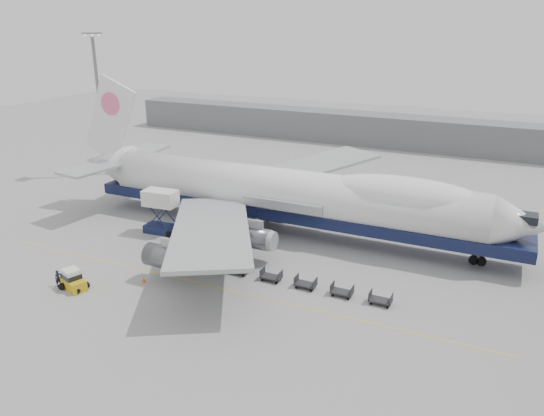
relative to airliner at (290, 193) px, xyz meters
The scene contains 16 objects.
ground 13.27m from the airliner, 93.08° to the right, with size 260.00×260.00×0.00m, color gray.
apron_line 18.87m from the airliner, 92.05° to the right, with size 60.00×0.15×0.01m, color gold.
hangar 59.01m from the airliner, 100.40° to the left, with size 110.00×8.00×7.00m, color slate.
floodlight_mast 45.14m from the airliner, 164.28° to the left, with size 2.40×2.40×25.43m.
airliner is the anchor object (origin of this frame).
catering_truck 17.51m from the airliner, 154.48° to the right, with size 5.04×3.67×6.07m.
baggage_tug 29.28m from the airliner, 120.97° to the right, with size 3.39×2.54×2.21m.
ground_worker 30.49m from the airliner, 123.79° to the right, with size 0.68×0.45×1.87m, color black.
traffic_cone 22.87m from the airliner, 113.66° to the right, with size 0.42×0.42×0.62m.
dolly_0 17.20m from the airliner, 121.35° to the right, with size 2.30×1.35×1.30m.
dolly_1 15.57m from the airliner, 107.50° to the right, with size 2.30×1.35×1.30m.
dolly_2 14.93m from the airliner, 91.24° to the right, with size 2.30×1.35×1.30m.
dolly_3 15.41m from the airliner, 74.77° to the right, with size 2.30×1.35×1.30m.
dolly_4 16.91m from the airliner, 60.49° to the right, with size 2.30×1.35×1.30m.
dolly_5 19.20m from the airliner, 49.31° to the right, with size 2.30×1.35×1.30m.
dolly_6 22.02m from the airliner, 40.92° to the right, with size 2.30×1.35×1.30m.
Camera 1 is at (27.00, -50.15, 27.66)m, focal length 35.00 mm.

